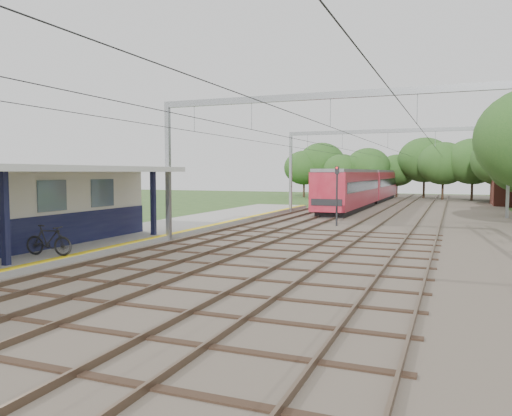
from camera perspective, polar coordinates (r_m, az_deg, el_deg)
The scene contains 9 objects.
ballast_bed at distance 36.93m, azimuth 14.96°, elevation -1.44°, with size 18.00×90.00×0.10m, color #473D33.
platform at distance 26.11m, azimuth -15.76°, elevation -3.42°, with size 5.00×52.00×0.35m, color gray.
yellow_stripe at distance 24.79m, azimuth -11.63°, elevation -3.33°, with size 0.45×52.00×0.01m, color yellow.
rail_tracks at distance 37.30m, azimuth 11.14°, elevation -1.13°, with size 11.80×88.00×0.15m.
catenary_system at distance 32.24m, azimuth 13.04°, elevation 7.53°, with size 17.22×88.00×7.00m.
tree_band at distance 63.81m, azimuth 17.80°, elevation 5.16°, with size 31.72×30.88×8.82m.
bicycle at distance 20.58m, azimuth -22.61°, elevation -3.43°, with size 0.55×1.96×1.18m, color black.
train at distance 54.42m, azimuth 12.43°, elevation 2.46°, with size 2.80×34.92×3.69m.
signal_post at distance 32.11m, azimuth 9.23°, elevation 1.97°, with size 0.29×0.27×3.90m.
Camera 1 is at (8.30, -6.52, 3.52)m, focal length 35.00 mm.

